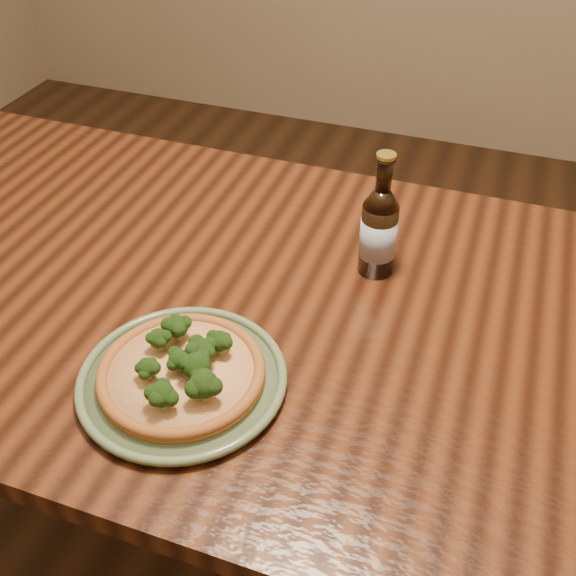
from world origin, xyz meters
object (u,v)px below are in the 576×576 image
(table, at_px, (199,321))
(plate, at_px, (182,379))
(pizza, at_px, (182,371))
(beer_bottle, at_px, (379,230))

(table, height_order, plate, plate)
(plate, height_order, pizza, pizza)
(table, distance_m, pizza, 0.27)
(table, bearing_deg, plate, -68.48)
(plate, relative_size, beer_bottle, 1.34)
(table, distance_m, plate, 0.26)
(table, bearing_deg, beer_bottle, 25.30)
(plate, height_order, beer_bottle, beer_bottle)
(pizza, bearing_deg, table, 111.88)
(beer_bottle, bearing_deg, pizza, -126.17)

